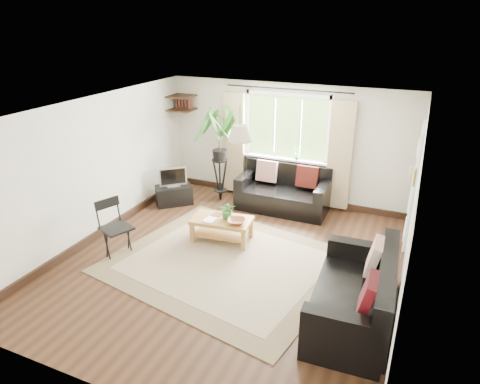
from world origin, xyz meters
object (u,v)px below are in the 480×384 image
at_px(sofa_right, 353,291).
at_px(palm_stand, 220,156).
at_px(coffee_table, 222,230).
at_px(tv_stand, 174,195).
at_px(sofa_back, 283,190).
at_px(folding_chair, 116,229).

relative_size(sofa_right, palm_stand, 0.97).
height_order(coffee_table, tv_stand, coffee_table).
distance_m(sofa_back, tv_stand, 2.23).
relative_size(sofa_right, tv_stand, 2.60).
bearing_deg(coffee_table, folding_chair, -140.66).
xyz_separation_m(tv_stand, folding_chair, (0.24, -2.09, 0.26)).
xyz_separation_m(sofa_right, palm_stand, (-3.20, 2.78, 0.52)).
height_order(palm_stand, folding_chair, palm_stand).
distance_m(sofa_back, sofa_right, 3.40).
distance_m(tv_stand, palm_stand, 1.23).
distance_m(coffee_table, folding_chair, 1.73).
height_order(sofa_right, coffee_table, sofa_right).
bearing_deg(sofa_right, sofa_back, -149.81).
relative_size(sofa_back, tv_stand, 2.48).
relative_size(sofa_right, coffee_table, 1.84).
relative_size(coffee_table, palm_stand, 0.53).
relative_size(tv_stand, folding_chair, 0.78).
bearing_deg(palm_stand, sofa_right, -41.03).
relative_size(sofa_back, folding_chair, 1.94).
bearing_deg(sofa_back, tv_stand, -163.22).
bearing_deg(tv_stand, coffee_table, -74.07).
distance_m(tv_stand, folding_chair, 2.12).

